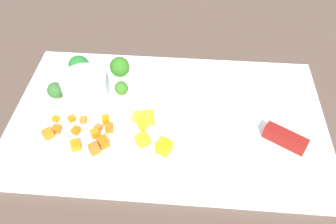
% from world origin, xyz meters
% --- Properties ---
extents(ground_plane, '(4.00, 4.00, 0.00)m').
position_xyz_m(ground_plane, '(0.00, 0.00, 0.00)').
color(ground_plane, brown).
extents(cutting_board, '(0.54, 0.32, 0.01)m').
position_xyz_m(cutting_board, '(0.00, 0.00, 0.01)').
color(cutting_board, white).
rests_on(cutting_board, ground_plane).
extents(prep_bowl, '(0.08, 0.08, 0.05)m').
position_xyz_m(prep_bowl, '(0.15, -0.03, 0.04)').
color(prep_bowl, white).
rests_on(prep_bowl, cutting_board).
extents(chef_knife, '(0.29, 0.19, 0.02)m').
position_xyz_m(chef_knife, '(-0.14, 0.01, 0.02)').
color(chef_knife, silver).
rests_on(chef_knife, cutting_board).
extents(carrot_dice_0, '(0.02, 0.02, 0.01)m').
position_xyz_m(carrot_dice_0, '(0.14, 0.08, 0.02)').
color(carrot_dice_0, orange).
rests_on(carrot_dice_0, cutting_board).
extents(carrot_dice_1, '(0.01, 0.01, 0.01)m').
position_xyz_m(carrot_dice_1, '(0.18, 0.05, 0.02)').
color(carrot_dice_1, orange).
rests_on(carrot_dice_1, cutting_board).
extents(carrot_dice_2, '(0.01, 0.01, 0.01)m').
position_xyz_m(carrot_dice_2, '(0.14, 0.02, 0.02)').
color(carrot_dice_2, orange).
rests_on(carrot_dice_2, cutting_board).
extents(carrot_dice_3, '(0.02, 0.02, 0.01)m').
position_xyz_m(carrot_dice_3, '(0.16, 0.02, 0.02)').
color(carrot_dice_3, orange).
rests_on(carrot_dice_3, cutting_board).
extents(carrot_dice_4, '(0.02, 0.02, 0.01)m').
position_xyz_m(carrot_dice_4, '(0.19, 0.06, 0.02)').
color(carrot_dice_4, orange).
rests_on(carrot_dice_4, cutting_board).
extents(carrot_dice_5, '(0.01, 0.01, 0.01)m').
position_xyz_m(carrot_dice_5, '(0.11, 0.04, 0.02)').
color(carrot_dice_5, orange).
rests_on(carrot_dice_5, cutting_board).
extents(carrot_dice_6, '(0.02, 0.02, 0.01)m').
position_xyz_m(carrot_dice_6, '(0.10, 0.07, 0.02)').
color(carrot_dice_6, orange).
rests_on(carrot_dice_6, cutting_board).
extents(carrot_dice_7, '(0.01, 0.02, 0.01)m').
position_xyz_m(carrot_dice_7, '(0.10, 0.02, 0.02)').
color(carrot_dice_7, orange).
rests_on(carrot_dice_7, cutting_board).
extents(carrot_dice_8, '(0.02, 0.01, 0.01)m').
position_xyz_m(carrot_dice_8, '(0.09, 0.04, 0.02)').
color(carrot_dice_8, orange).
rests_on(carrot_dice_8, cutting_board).
extents(carrot_dice_9, '(0.01, 0.01, 0.01)m').
position_xyz_m(carrot_dice_9, '(0.19, 0.03, 0.02)').
color(carrot_dice_9, orange).
rests_on(carrot_dice_9, cutting_board).
extents(carrot_dice_10, '(0.02, 0.02, 0.01)m').
position_xyz_m(carrot_dice_10, '(0.15, 0.05, 0.02)').
color(carrot_dice_10, orange).
rests_on(carrot_dice_10, cutting_board).
extents(carrot_dice_11, '(0.02, 0.02, 0.01)m').
position_xyz_m(carrot_dice_11, '(0.11, 0.05, 0.02)').
color(carrot_dice_11, orange).
rests_on(carrot_dice_11, cutting_board).
extents(carrot_dice_12, '(0.02, 0.02, 0.02)m').
position_xyz_m(carrot_dice_12, '(0.11, 0.08, 0.02)').
color(carrot_dice_12, orange).
rests_on(carrot_dice_12, cutting_board).
extents(pepper_dice_0, '(0.02, 0.02, 0.02)m').
position_xyz_m(pepper_dice_0, '(0.03, 0.02, 0.02)').
color(pepper_dice_0, yellow).
rests_on(pepper_dice_0, cutting_board).
extents(pepper_dice_1, '(0.03, 0.03, 0.02)m').
position_xyz_m(pepper_dice_1, '(0.04, 0.06, 0.02)').
color(pepper_dice_1, yellow).
rests_on(pepper_dice_1, cutting_board).
extents(pepper_dice_2, '(0.02, 0.02, 0.01)m').
position_xyz_m(pepper_dice_2, '(0.04, 0.03, 0.02)').
color(pepper_dice_2, yellow).
rests_on(pepper_dice_2, cutting_board).
extents(pepper_dice_3, '(0.02, 0.02, 0.01)m').
position_xyz_m(pepper_dice_3, '(0.05, 0.01, 0.02)').
color(pepper_dice_3, yellow).
rests_on(pepper_dice_3, cutting_board).
extents(pepper_dice_4, '(0.03, 0.03, 0.02)m').
position_xyz_m(pepper_dice_4, '(0.00, 0.07, 0.02)').
color(pepper_dice_4, yellow).
rests_on(pepper_dice_4, cutting_board).
extents(broccoli_floret_0, '(0.04, 0.04, 0.05)m').
position_xyz_m(broccoli_floret_0, '(0.17, -0.09, 0.04)').
color(broccoli_floret_0, '#82B96A').
rests_on(broccoli_floret_0, cutting_board).
extents(broccoli_floret_1, '(0.04, 0.04, 0.04)m').
position_xyz_m(broccoli_floret_1, '(0.10, -0.10, 0.03)').
color(broccoli_floret_1, '#8BAB61').
rests_on(broccoli_floret_1, cutting_board).
extents(broccoli_floret_2, '(0.03, 0.03, 0.03)m').
position_xyz_m(broccoli_floret_2, '(0.20, -0.03, 0.03)').
color(broccoli_floret_2, '#97B45B').
rests_on(broccoli_floret_2, cutting_board).
extents(broccoli_floret_3, '(0.02, 0.02, 0.03)m').
position_xyz_m(broccoli_floret_3, '(0.09, -0.04, 0.03)').
color(broccoli_floret_3, '#93B16A').
rests_on(broccoli_floret_3, cutting_board).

